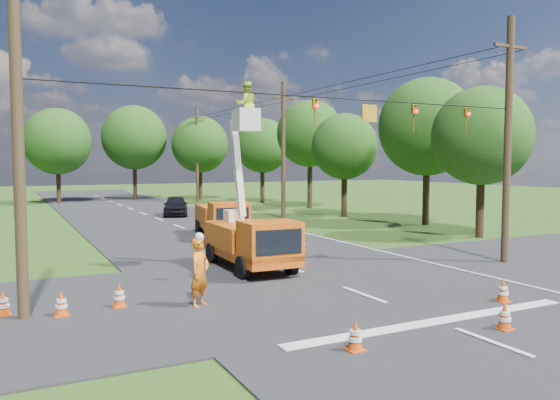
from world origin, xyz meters
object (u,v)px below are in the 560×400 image
traffic_cone_4 (119,295)px  tree_far_b (134,138)px  pole_right_near (508,139)px  tree_right_a (482,136)px  traffic_cone_0 (355,336)px  traffic_cone_3 (292,238)px  traffic_cone_7 (278,225)px  tree_right_d (310,134)px  tree_far_a (57,142)px  tree_far_c (200,145)px  tree_right_c (345,147)px  tree_right_b (427,127)px  traffic_cone_5 (61,304)px  bucket_truck (251,228)px  pole_left (18,149)px  tree_right_e (262,146)px  ground_worker (200,272)px  pole_right_far (197,153)px  traffic_cone_6 (3,303)px  traffic_cone_1 (505,316)px  distant_car (176,206)px  second_truck (222,218)px  pole_right_mid (283,149)px  traffic_cone_2 (302,243)px  traffic_cone_8 (503,291)px

traffic_cone_4 → tree_far_b: size_ratio=0.07×
pole_right_near → tree_right_a: bearing=50.2°
traffic_cone_0 → traffic_cone_3: same height
traffic_cone_7 → tree_right_d: tree_right_d is taller
tree_far_a → tree_right_d: bearing=-38.9°
tree_far_c → tree_right_c: bearing=-80.9°
traffic_cone_0 → tree_far_a: size_ratio=0.07×
pole_right_near → tree_far_c: pole_right_near is taller
tree_right_b → traffic_cone_5: bearing=-152.6°
bucket_truck → tree_right_b: (16.41, 8.53, 4.84)m
tree_right_b → tree_far_a: 36.89m
traffic_cone_7 → tree_far_a: 31.49m
pole_left → tree_right_e: bearing=56.3°
pole_left → tree_right_c: size_ratio=1.15×
traffic_cone_3 → ground_worker: bearing=-131.0°
tree_right_b → traffic_cone_0: bearing=-135.1°
traffic_cone_4 → pole_right_far: bearing=68.8°
tree_far_c → traffic_cone_6: bearing=-115.2°
traffic_cone_1 → traffic_cone_5: size_ratio=1.00×
distant_car → pole_right_near: 26.63m
tree_right_d → tree_right_e: 8.11m
tree_far_a → distant_car: bearing=-68.5°
tree_right_b → pole_right_near: bearing=-118.4°
tree_right_c → tree_far_b: size_ratio=0.76×
distant_car → pole_right_far: 16.55m
bucket_truck → second_truck: (2.30, 9.17, -0.53)m
traffic_cone_5 → tree_right_e: size_ratio=0.08×
tree_right_d → pole_right_near: bearing=-103.1°
traffic_cone_7 → tree_right_d: 17.79m
tree_far_c → tree_right_b: bearing=-79.6°
tree_right_b → tree_far_a: bearing=122.8°
distant_car → tree_far_c: 18.96m
distant_car → ground_worker: bearing=-87.6°
distant_car → pole_right_near: (6.57, -25.44, 4.34)m
pole_left → tree_right_a: size_ratio=1.09×
traffic_cone_7 → pole_right_mid: 8.71m
ground_worker → pole_right_mid: size_ratio=0.20×
traffic_cone_7 → tree_right_e: 23.77m
second_truck → traffic_cone_2: size_ratio=7.95×
tree_far_b → traffic_cone_1: bearing=-92.2°
tree_far_c → traffic_cone_3: bearing=-101.0°
tree_right_c → distant_car: bearing=150.3°
traffic_cone_2 → traffic_cone_8: (0.66, -11.00, 0.00)m
second_truck → traffic_cone_6: size_ratio=7.95×
traffic_cone_8 → second_truck: bearing=97.7°
pole_right_far → tree_right_e: size_ratio=1.16×
bucket_truck → pole_right_far: pole_right_far is taller
ground_worker → tree_far_b: tree_far_b is taller
traffic_cone_4 → pole_right_far: pole_right_far is taller
traffic_cone_3 → tree_right_a: bearing=-11.2°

